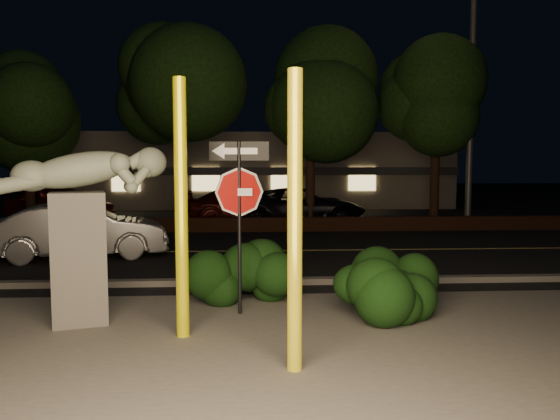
{
  "coord_description": "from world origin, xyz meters",
  "views": [
    {
      "loc": [
        0.15,
        -7.85,
        2.43
      ],
      "look_at": [
        0.7,
        1.7,
        1.6
      ],
      "focal_mm": 35.0,
      "sensor_mm": 36.0,
      "label": 1
    }
  ],
  "objects_px": {
    "sculpture": "(81,215)",
    "parked_car_red": "(59,204)",
    "yellow_pole_left": "(181,210)",
    "signpost": "(239,192)",
    "silver_sedan": "(80,231)",
    "parked_car_dark": "(300,206)",
    "parked_car_darkred": "(244,207)",
    "yellow_pole_right": "(295,223)",
    "streetlight": "(466,40)"
  },
  "relations": [
    {
      "from": "sculpture",
      "to": "streetlight",
      "type": "distance_m",
      "value": 16.33
    },
    {
      "from": "streetlight",
      "to": "parked_car_dark",
      "type": "relative_size",
      "value": 2.24
    },
    {
      "from": "streetlight",
      "to": "parked_car_red",
      "type": "height_order",
      "value": "streetlight"
    },
    {
      "from": "signpost",
      "to": "parked_car_red",
      "type": "height_order",
      "value": "signpost"
    },
    {
      "from": "signpost",
      "to": "parked_car_dark",
      "type": "distance_m",
      "value": 13.25
    },
    {
      "from": "streetlight",
      "to": "parked_car_dark",
      "type": "height_order",
      "value": "streetlight"
    },
    {
      "from": "signpost",
      "to": "parked_car_red",
      "type": "xyz_separation_m",
      "value": [
        -7.56,
        14.05,
        -1.19
      ]
    },
    {
      "from": "sculpture",
      "to": "parked_car_red",
      "type": "height_order",
      "value": "sculpture"
    },
    {
      "from": "signpost",
      "to": "parked_car_dark",
      "type": "relative_size",
      "value": 0.53
    },
    {
      "from": "yellow_pole_left",
      "to": "yellow_pole_right",
      "type": "xyz_separation_m",
      "value": [
        1.45,
        -1.33,
        -0.05
      ]
    },
    {
      "from": "parked_car_darkred",
      "to": "yellow_pole_right",
      "type": "bearing_deg",
      "value": 176.08
    },
    {
      "from": "yellow_pole_right",
      "to": "signpost",
      "type": "xyz_separation_m",
      "value": [
        -0.67,
        2.42,
        0.22
      ]
    },
    {
      "from": "sculpture",
      "to": "parked_car_red",
      "type": "distance_m",
      "value": 15.27
    },
    {
      "from": "yellow_pole_left",
      "to": "signpost",
      "type": "bearing_deg",
      "value": 54.63
    },
    {
      "from": "silver_sedan",
      "to": "parked_car_dark",
      "type": "bearing_deg",
      "value": -53.26
    },
    {
      "from": "yellow_pole_right",
      "to": "streetlight",
      "type": "height_order",
      "value": "streetlight"
    },
    {
      "from": "yellow_pole_left",
      "to": "silver_sedan",
      "type": "xyz_separation_m",
      "value": [
        -3.35,
        6.5,
        -1.08
      ]
    },
    {
      "from": "signpost",
      "to": "sculpture",
      "type": "distance_m",
      "value": 2.4
    },
    {
      "from": "parked_car_red",
      "to": "parked_car_dark",
      "type": "height_order",
      "value": "parked_car_red"
    },
    {
      "from": "sculpture",
      "to": "yellow_pole_right",
      "type": "bearing_deg",
      "value": -51.48
    },
    {
      "from": "sculpture",
      "to": "parked_car_dark",
      "type": "distance_m",
      "value": 14.09
    },
    {
      "from": "yellow_pole_right",
      "to": "streetlight",
      "type": "relative_size",
      "value": 0.3
    },
    {
      "from": "yellow_pole_left",
      "to": "sculpture",
      "type": "relative_size",
      "value": 1.34
    },
    {
      "from": "signpost",
      "to": "yellow_pole_left",
      "type": "bearing_deg",
      "value": -120.16
    },
    {
      "from": "silver_sedan",
      "to": "parked_car_darkred",
      "type": "height_order",
      "value": "silver_sedan"
    },
    {
      "from": "yellow_pole_left",
      "to": "parked_car_darkred",
      "type": "distance_m",
      "value": 14.32
    },
    {
      "from": "parked_car_red",
      "to": "parked_car_dark",
      "type": "bearing_deg",
      "value": -76.65
    },
    {
      "from": "parked_car_red",
      "to": "yellow_pole_right",
      "type": "bearing_deg",
      "value": -134.01
    },
    {
      "from": "yellow_pole_right",
      "to": "streetlight",
      "type": "xyz_separation_m",
      "value": [
        7.38,
        13.57,
        5.13
      ]
    },
    {
      "from": "silver_sedan",
      "to": "parked_car_red",
      "type": "bearing_deg",
      "value": 8.27
    },
    {
      "from": "yellow_pole_right",
      "to": "parked_car_darkred",
      "type": "distance_m",
      "value": 15.63
    },
    {
      "from": "parked_car_red",
      "to": "parked_car_dark",
      "type": "relative_size",
      "value": 0.88
    },
    {
      "from": "streetlight",
      "to": "parked_car_dark",
      "type": "bearing_deg",
      "value": 156.54
    },
    {
      "from": "signpost",
      "to": "silver_sedan",
      "type": "bearing_deg",
      "value": 132.54
    },
    {
      "from": "streetlight",
      "to": "parked_car_red",
      "type": "distance_m",
      "value": 17.0
    },
    {
      "from": "signpost",
      "to": "parked_car_dark",
      "type": "height_order",
      "value": "signpost"
    },
    {
      "from": "signpost",
      "to": "parked_car_dark",
      "type": "bearing_deg",
      "value": 85.54
    },
    {
      "from": "silver_sedan",
      "to": "parked_car_dark",
      "type": "height_order",
      "value": "parked_car_dark"
    },
    {
      "from": "signpost",
      "to": "streetlight",
      "type": "distance_m",
      "value": 14.6
    },
    {
      "from": "signpost",
      "to": "silver_sedan",
      "type": "xyz_separation_m",
      "value": [
        -4.13,
        5.41,
        -1.25
      ]
    },
    {
      "from": "parked_car_red",
      "to": "parked_car_darkred",
      "type": "height_order",
      "value": "parked_car_red"
    },
    {
      "from": "streetlight",
      "to": "silver_sedan",
      "type": "relative_size",
      "value": 2.68
    },
    {
      "from": "signpost",
      "to": "sculpture",
      "type": "bearing_deg",
      "value": -167.87
    },
    {
      "from": "signpost",
      "to": "streetlight",
      "type": "relative_size",
      "value": 0.24
    },
    {
      "from": "yellow_pole_right",
      "to": "sculpture",
      "type": "distance_m",
      "value": 3.71
    },
    {
      "from": "yellow_pole_left",
      "to": "parked_car_red",
      "type": "height_order",
      "value": "yellow_pole_left"
    },
    {
      "from": "parked_car_darkred",
      "to": "yellow_pole_left",
      "type": "bearing_deg",
      "value": 170.5
    },
    {
      "from": "yellow_pole_right",
      "to": "signpost",
      "type": "relative_size",
      "value": 1.26
    },
    {
      "from": "silver_sedan",
      "to": "parked_car_red",
      "type": "relative_size",
      "value": 0.95
    },
    {
      "from": "sculpture",
      "to": "silver_sedan",
      "type": "distance_m",
      "value": 6.04
    }
  ]
}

